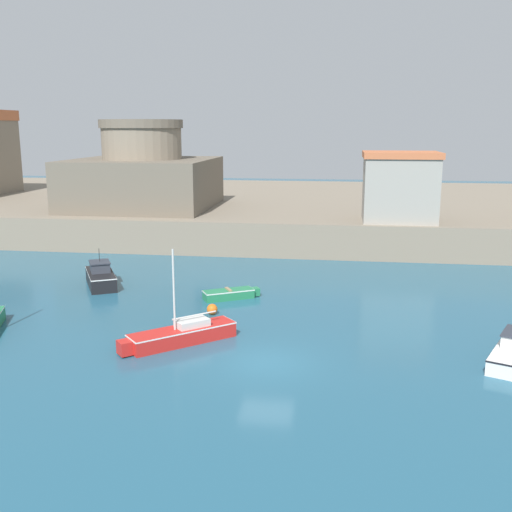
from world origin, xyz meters
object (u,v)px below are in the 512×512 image
object	(u,v)px
motorboat_black_3	(100,276)
mooring_buoy	(212,309)
dinghy_green_4	(230,294)
harbor_shed_mid_row	(400,186)
fortress	(143,176)
sailboat_red_1	(181,334)

from	to	relation	value
motorboat_black_3	mooring_buoy	bearing A→B (deg)	-30.77
dinghy_green_4	harbor_shed_mid_row	xyz separation A→B (m)	(11.59, 15.28, 5.47)
dinghy_green_4	motorboat_black_3	bearing A→B (deg)	168.22
mooring_buoy	harbor_shed_mid_row	size ratio (longest dim) A/B	0.10
fortress	harbor_shed_mid_row	world-z (taller)	fortress
dinghy_green_4	harbor_shed_mid_row	bearing A→B (deg)	52.81
dinghy_green_4	fortress	world-z (taller)	fortress
motorboat_black_3	harbor_shed_mid_row	distance (m)	25.38
sailboat_red_1	dinghy_green_4	world-z (taller)	sailboat_red_1
sailboat_red_1	mooring_buoy	world-z (taller)	sailboat_red_1
fortress	dinghy_green_4	bearing A→B (deg)	-59.02
dinghy_green_4	harbor_shed_mid_row	distance (m)	19.94
motorboat_black_3	fortress	world-z (taller)	fortress
sailboat_red_1	motorboat_black_3	distance (m)	13.20
sailboat_red_1	motorboat_black_3	bearing A→B (deg)	129.61
motorboat_black_3	sailboat_red_1	bearing A→B (deg)	-50.39
sailboat_red_1	dinghy_green_4	distance (m)	8.27
fortress	motorboat_black_3	bearing A→B (deg)	-80.81
motorboat_black_3	fortress	bearing A→B (deg)	99.19
sailboat_red_1	dinghy_green_4	bearing A→B (deg)	83.27
sailboat_red_1	fortress	distance (m)	31.54
motorboat_black_3	fortress	size ratio (longest dim) A/B	0.39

